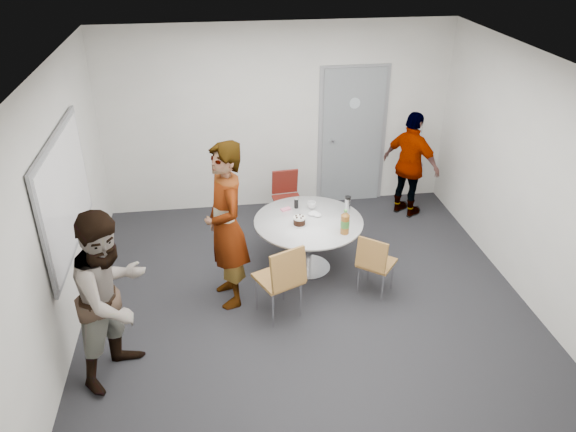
{
  "coord_description": "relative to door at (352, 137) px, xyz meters",
  "views": [
    {
      "loc": [
        -0.94,
        -5.16,
        3.97
      ],
      "look_at": [
        -0.18,
        0.25,
        0.99
      ],
      "focal_mm": 35.0,
      "sensor_mm": 36.0,
      "label": 1
    }
  ],
  "objects": [
    {
      "name": "floor",
      "position": [
        -1.1,
        -2.48,
        -1.03
      ],
      "size": [
        5.0,
        5.0,
        0.0
      ],
      "primitive_type": "plane",
      "color": "black",
      "rests_on": "ground"
    },
    {
      "name": "ceiling",
      "position": [
        -1.1,
        -2.48,
        1.67
      ],
      "size": [
        5.0,
        5.0,
        0.0
      ],
      "primitive_type": "plane",
      "rotation": [
        3.14,
        0.0,
        0.0
      ],
      "color": "silver",
      "rests_on": "wall_back"
    },
    {
      "name": "wall_back",
      "position": [
        -1.1,
        0.02,
        0.32
      ],
      "size": [
        5.0,
        0.0,
        5.0
      ],
      "primitive_type": "plane",
      "rotation": [
        1.57,
        0.0,
        0.0
      ],
      "color": "beige",
      "rests_on": "floor"
    },
    {
      "name": "wall_left",
      "position": [
        -3.6,
        -2.48,
        0.32
      ],
      "size": [
        0.0,
        5.0,
        5.0
      ],
      "primitive_type": "plane",
      "rotation": [
        1.57,
        0.0,
        1.57
      ],
      "color": "beige",
      "rests_on": "floor"
    },
    {
      "name": "wall_right",
      "position": [
        1.4,
        -2.48,
        0.32
      ],
      "size": [
        0.0,
        5.0,
        5.0
      ],
      "primitive_type": "plane",
      "rotation": [
        1.57,
        0.0,
        -1.57
      ],
      "color": "beige",
      "rests_on": "floor"
    },
    {
      "name": "wall_front",
      "position": [
        -1.1,
        -4.98,
        0.32
      ],
      "size": [
        5.0,
        0.0,
        5.0
      ],
      "primitive_type": "plane",
      "rotation": [
        -1.57,
        0.0,
        0.0
      ],
      "color": "beige",
      "rests_on": "floor"
    },
    {
      "name": "door",
      "position": [
        0.0,
        0.0,
        0.0
      ],
      "size": [
        1.02,
        0.17,
        2.12
      ],
      "color": "gray",
      "rests_on": "wall_back"
    },
    {
      "name": "whiteboard",
      "position": [
        -3.56,
        -2.28,
        0.42
      ],
      "size": [
        0.04,
        1.9,
        1.25
      ],
      "color": "gray",
      "rests_on": "wall_left"
    },
    {
      "name": "table",
      "position": [
        -0.94,
        -1.84,
        -0.43
      ],
      "size": [
        1.32,
        1.32,
        0.99
      ],
      "color": "silver",
      "rests_on": "floor"
    },
    {
      "name": "chair_near_left",
      "position": [
        -1.41,
        -2.75,
        -0.47
      ],
      "size": [
        0.58,
        0.61,
        0.91
      ],
      "rotation": [
        0.0,
        0.0,
        0.43
      ],
      "color": "olive",
      "rests_on": "floor"
    },
    {
      "name": "chair_near_right",
      "position": [
        -0.32,
        -2.48,
        -0.55
      ],
      "size": [
        0.54,
        0.55,
        0.79
      ],
      "rotation": [
        0.0,
        0.0,
        -0.68
      ],
      "color": "olive",
      "rests_on": "floor"
    },
    {
      "name": "chair_far",
      "position": [
        -1.07,
        -0.66,
        -0.54
      ],
      "size": [
        0.42,
        0.45,
        0.81
      ],
      "rotation": [
        0.0,
        0.0,
        3.23
      ],
      "color": "#5D1912",
      "rests_on": "floor"
    },
    {
      "name": "person_main",
      "position": [
        -1.97,
        -2.31,
        -0.06
      ],
      "size": [
        0.61,
        0.79,
        1.93
      ],
      "primitive_type": "imported",
      "rotation": [
        0.0,
        0.0,
        -1.33
      ],
      "color": "#A5C6EA",
      "rests_on": "floor"
    },
    {
      "name": "person_left",
      "position": [
        -3.05,
        -3.33,
        -0.15
      ],
      "size": [
        1.03,
        1.08,
        1.75
      ],
      "primitive_type": "imported",
      "rotation": [
        0.0,
        0.0,
        0.98
      ],
      "color": "white",
      "rests_on": "floor"
    },
    {
      "name": "person_right",
      "position": [
        0.73,
        -0.59,
        -0.25
      ],
      "size": [
        0.85,
        0.96,
        1.56
      ],
      "primitive_type": "imported",
      "rotation": [
        0.0,
        0.0,
        2.22
      ],
      "color": "black",
      "rests_on": "floor"
    }
  ]
}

